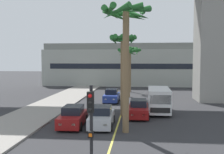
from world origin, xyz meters
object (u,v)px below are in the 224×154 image
(palm_tree_near_median, at_px, (126,31))
(palm_tree_mid_median, at_px, (129,55))
(car_queue_third, at_px, (102,117))
(traffic_light_median_near, at_px, (91,126))
(car_queue_second, at_px, (73,117))
(delivery_van, at_px, (159,100))
(palm_tree_farthest_median, at_px, (123,51))
(palm_tree_far_median, at_px, (130,55))
(car_queue_front, at_px, (112,96))
(car_queue_fourth, at_px, (139,109))

(palm_tree_near_median, height_order, palm_tree_mid_median, palm_tree_near_median)
(car_queue_third, distance_m, traffic_light_median_near, 10.80)
(traffic_light_median_near, distance_m, palm_tree_near_median, 10.15)
(car_queue_second, xyz_separation_m, delivery_van, (6.96, 5.92, 0.57))
(car_queue_second, xyz_separation_m, palm_tree_farthest_median, (3.57, 4.17, 5.21))
(car_queue_second, xyz_separation_m, palm_tree_far_median, (3.62, 22.49, 5.18))
(car_queue_front, distance_m, delivery_van, 8.04)
(car_queue_second, distance_m, palm_tree_mid_median, 17.75)
(traffic_light_median_near, xyz_separation_m, palm_tree_mid_median, (0.36, 27.10, 2.98))
(car_queue_fourth, xyz_separation_m, palm_tree_farthest_median, (-1.45, 0.37, 5.21))
(car_queue_fourth, distance_m, palm_tree_near_median, 8.27)
(car_queue_front, relative_size, delivery_van, 0.78)
(car_queue_third, bearing_deg, car_queue_front, 92.15)
(delivery_van, bearing_deg, palm_tree_near_median, -111.39)
(car_queue_front, relative_size, palm_tree_mid_median, 0.61)
(car_queue_second, bearing_deg, traffic_light_median_near, -72.46)
(palm_tree_near_median, height_order, palm_tree_farthest_median, palm_tree_near_median)
(car_queue_third, bearing_deg, car_queue_fourth, 52.90)
(delivery_van, relative_size, palm_tree_farthest_median, 0.71)
(car_queue_third, height_order, traffic_light_median_near, traffic_light_median_near)
(delivery_van, bearing_deg, palm_tree_far_median, 101.40)
(palm_tree_mid_median, xyz_separation_m, palm_tree_far_median, (-0.04, 5.85, 0.20))
(palm_tree_mid_median, bearing_deg, palm_tree_near_median, -88.57)
(palm_tree_near_median, distance_m, palm_tree_far_median, 23.88)
(car_queue_second, height_order, palm_tree_near_median, palm_tree_near_median)
(car_queue_fourth, height_order, palm_tree_mid_median, palm_tree_mid_median)
(traffic_light_median_near, xyz_separation_m, palm_tree_farthest_median, (0.27, 14.63, 3.21))
(palm_tree_farthest_median, bearing_deg, traffic_light_median_near, -91.04)
(car_queue_second, bearing_deg, car_queue_fourth, 37.10)
(car_queue_second, xyz_separation_m, palm_tree_near_median, (4.11, -1.35, 6.41))
(car_queue_front, xyz_separation_m, palm_tree_far_median, (1.85, 10.45, 5.18))
(car_queue_third, distance_m, car_queue_fourth, 4.64)
(palm_tree_far_median, bearing_deg, traffic_light_median_near, -90.55)
(palm_tree_near_median, distance_m, palm_tree_mid_median, 18.05)
(car_queue_second, distance_m, palm_tree_far_median, 23.36)
(car_queue_second, height_order, delivery_van, delivery_van)
(delivery_van, bearing_deg, car_queue_front, 130.28)
(palm_tree_near_median, bearing_deg, delivery_van, 68.61)
(traffic_light_median_near, height_order, palm_tree_near_median, palm_tree_near_median)
(car_queue_fourth, height_order, delivery_van, delivery_van)
(palm_tree_farthest_median, bearing_deg, car_queue_fourth, -14.42)
(delivery_van, xyz_separation_m, palm_tree_far_median, (-3.34, 16.57, 4.61))
(car_queue_fourth, relative_size, traffic_light_median_near, 0.98)
(palm_tree_farthest_median, bearing_deg, palm_tree_mid_median, 89.57)
(car_queue_fourth, bearing_deg, traffic_light_median_near, -96.87)
(car_queue_third, bearing_deg, car_queue_second, -177.50)
(car_queue_fourth, bearing_deg, palm_tree_near_median, -100.01)
(traffic_light_median_near, xyz_separation_m, palm_tree_far_median, (0.31, 32.95, 3.19))
(car_queue_fourth, height_order, traffic_light_median_near, traffic_light_median_near)
(delivery_van, distance_m, palm_tree_farthest_median, 6.01)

